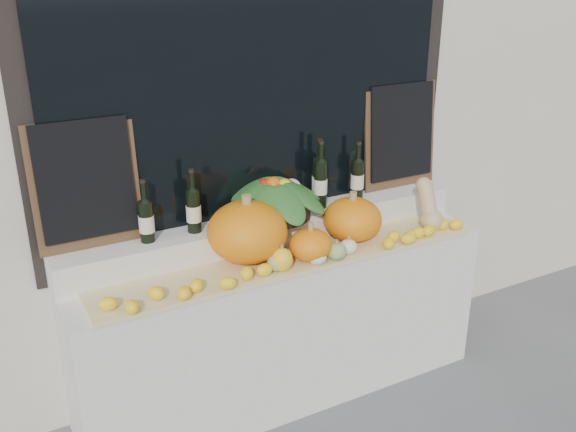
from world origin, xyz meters
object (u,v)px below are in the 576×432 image
Objects in this scene: butternut_squash at (429,207)px; produce_bowl at (274,197)px; pumpkin_left at (247,232)px; pumpkin_right at (352,219)px; wine_bottle_tall at (319,181)px.

produce_bowl is at bearing 161.42° from butternut_squash.
pumpkin_left is 1.27× the size of pumpkin_right.
pumpkin_left is at bearing 176.35° from pumpkin_right.
wine_bottle_tall is at bearing 21.39° from pumpkin_left.
pumpkin_left reaches higher than butternut_squash.
produce_bowl reaches higher than pumpkin_right.
pumpkin_right is 1.12× the size of butternut_squash.
produce_bowl is 1.61× the size of wine_bottle_tall.
pumpkin_left is 0.67× the size of produce_bowl.
wine_bottle_tall is at bearing 8.03° from produce_bowl.
wine_bottle_tall is (-0.53, 0.33, 0.15)m from butternut_squash.
pumpkin_left is 1.08m from butternut_squash.
pumpkin_left is 1.08× the size of wine_bottle_tall.
wine_bottle_tall is (-0.06, 0.25, 0.15)m from pumpkin_right.
pumpkin_left is 0.60m from wine_bottle_tall.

